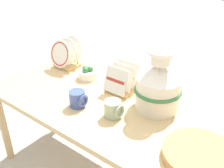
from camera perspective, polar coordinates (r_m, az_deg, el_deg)
The scene contains 8 objects.
display_table at distance 1.70m, azimuth 0.00°, elevation -5.12°, with size 1.59×0.84×0.64m.
ceramic_vase at distance 1.53m, azimuth 10.03°, elevation -0.23°, with size 0.28×0.28×0.37m.
dish_rack_round_plates at distance 2.08m, azimuth -10.11°, elevation 5.96°, with size 0.21×0.20×0.23m.
dish_rack_square_plates at distance 1.72m, azimuth 2.05°, elevation 0.16°, with size 0.17×0.18×0.19m.
wicker_charger_stack at distance 1.30m, azimuth 18.58°, elevation -14.45°, with size 0.35×0.35×0.04m.
mug_cobalt_glaze at distance 1.58m, azimuth -7.44°, elevation -3.22°, with size 0.11×0.10×0.10m.
mug_sage_glaze at distance 1.48m, azimuth 0.29°, elevation -5.48°, with size 0.11×0.10×0.10m.
fruit_bowl at distance 1.91m, azimuth -5.37°, elevation 2.30°, with size 0.14×0.14×0.09m.
Camera 1 is at (0.86, -1.11, 1.53)m, focal length 42.00 mm.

